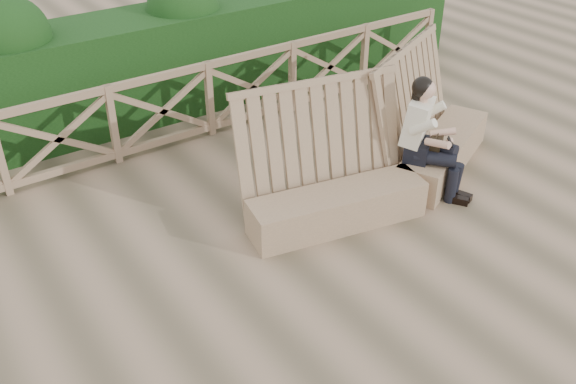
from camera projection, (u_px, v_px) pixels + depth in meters
ground at (316, 281)px, 6.57m from camera, size 60.00×60.00×0.00m
bench at (390, 163)px, 7.82m from camera, size 4.05×1.56×1.58m
woman at (427, 134)px, 7.62m from camera, size 0.72×0.97×1.50m
guardrail at (163, 111)px, 8.70m from camera, size 10.10×0.09×1.10m
hedge at (126, 70)px, 9.43m from camera, size 12.00×1.20×1.50m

